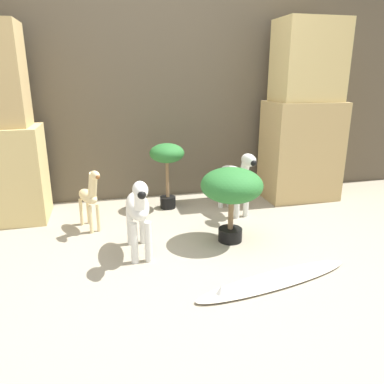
{
  "coord_description": "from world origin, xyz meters",
  "views": [
    {
      "loc": [
        -0.51,
        -2.06,
        1.19
      ],
      "look_at": [
        0.13,
        0.65,
        0.31
      ],
      "focal_mm": 35.0,
      "sensor_mm": 36.0,
      "label": 1
    }
  ],
  "objects_px": {
    "zebra_right": "(236,177)",
    "giraffe_figurine": "(90,195)",
    "potted_palm_back": "(167,159)",
    "zebra_left": "(138,209)",
    "surfboard": "(274,280)",
    "potted_palm_front": "(232,188)"
  },
  "relations": [
    {
      "from": "surfboard",
      "to": "giraffe_figurine",
      "type": "bearing_deg",
      "value": 134.74
    },
    {
      "from": "zebra_left",
      "to": "surfboard",
      "type": "height_order",
      "value": "zebra_left"
    },
    {
      "from": "giraffe_figurine",
      "to": "potted_palm_back",
      "type": "height_order",
      "value": "potted_palm_back"
    },
    {
      "from": "zebra_right",
      "to": "potted_palm_back",
      "type": "xyz_separation_m",
      "value": [
        -0.56,
        0.28,
        0.12
      ]
    },
    {
      "from": "potted_palm_back",
      "to": "surfboard",
      "type": "xyz_separation_m",
      "value": [
        0.39,
        -1.45,
        -0.45
      ]
    },
    {
      "from": "potted_palm_front",
      "to": "zebra_right",
      "type": "bearing_deg",
      "value": 67.0
    },
    {
      "from": "potted_palm_front",
      "to": "giraffe_figurine",
      "type": "bearing_deg",
      "value": 155.66
    },
    {
      "from": "zebra_right",
      "to": "giraffe_figurine",
      "type": "relative_size",
      "value": 1.12
    },
    {
      "from": "giraffe_figurine",
      "to": "potted_palm_back",
      "type": "relative_size",
      "value": 0.85
    },
    {
      "from": "zebra_left",
      "to": "potted_palm_front",
      "type": "xyz_separation_m",
      "value": [
        0.68,
        0.07,
        0.07
      ]
    },
    {
      "from": "zebra_right",
      "to": "zebra_left",
      "type": "relative_size",
      "value": 1.0
    },
    {
      "from": "zebra_right",
      "to": "zebra_left",
      "type": "height_order",
      "value": "same"
    },
    {
      "from": "zebra_right",
      "to": "potted_palm_back",
      "type": "bearing_deg",
      "value": 153.68
    },
    {
      "from": "zebra_left",
      "to": "potted_palm_back",
      "type": "height_order",
      "value": "potted_palm_back"
    },
    {
      "from": "zebra_right",
      "to": "potted_palm_front",
      "type": "relative_size",
      "value": 1.04
    },
    {
      "from": "zebra_right",
      "to": "potted_palm_back",
      "type": "height_order",
      "value": "potted_palm_back"
    },
    {
      "from": "potted_palm_back",
      "to": "surfboard",
      "type": "bearing_deg",
      "value": -74.91
    },
    {
      "from": "surfboard",
      "to": "zebra_right",
      "type": "bearing_deg",
      "value": 81.75
    },
    {
      "from": "potted_palm_back",
      "to": "potted_palm_front",
      "type": "bearing_deg",
      "value": -68.27
    },
    {
      "from": "zebra_right",
      "to": "surfboard",
      "type": "distance_m",
      "value": 1.23
    },
    {
      "from": "potted_palm_front",
      "to": "potted_palm_back",
      "type": "xyz_separation_m",
      "value": [
        -0.33,
        0.83,
        0.05
      ]
    },
    {
      "from": "zebra_left",
      "to": "giraffe_figurine",
      "type": "relative_size",
      "value": 1.12
    }
  ]
}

